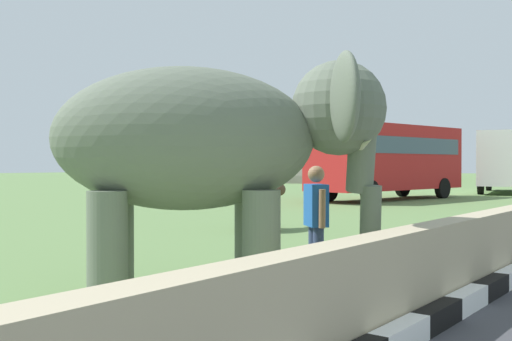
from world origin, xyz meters
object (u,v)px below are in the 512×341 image
Objects in this scene: person_handler at (316,219)px; bus_red at (388,156)px; elephant at (216,143)px; cow_near at (265,196)px; bus_white at (506,157)px.

bus_red reaches higher than person_handler.
elephant reaches higher than cow_near.
bus_red is 14.43m from cow_near.
bus_red is at bearing 20.15° from elephant.
bus_white is at bearing 1.79° from cow_near.
elephant is 31.85m from bus_white.
cow_near is at bearing 32.90° from elephant.
bus_red is 4.92× the size of cow_near.
person_handler is at bearing -157.33° from bus_red.
bus_red is 10.93m from bus_white.
person_handler is 0.86× the size of cow_near.
elephant is 0.41× the size of bus_red.
cow_near is (6.78, 4.39, -1.06)m from elephant.
elephant reaches higher than person_handler.
person_handler is 20.74m from bus_red.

